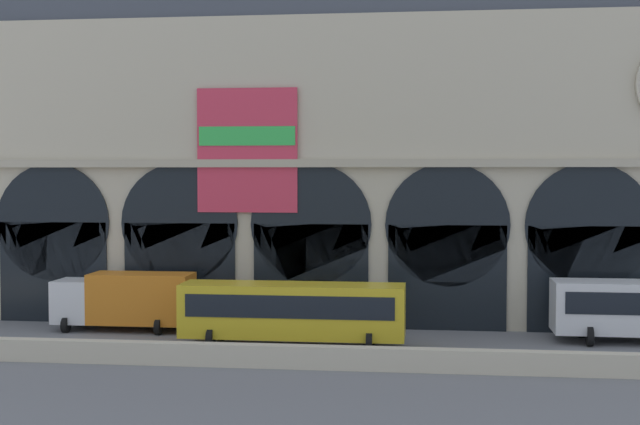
% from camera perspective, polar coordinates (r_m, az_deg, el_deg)
% --- Properties ---
extents(ground_plane, '(200.00, 200.00, 0.00)m').
position_cam_1_polar(ground_plane, '(43.84, -1.47, -8.63)').
color(ground_plane, slate).
extents(quay_parapet_wall, '(90.00, 0.70, 1.00)m').
position_cam_1_polar(quay_parapet_wall, '(38.76, -2.61, -9.38)').
color(quay_parapet_wall, beige).
rests_on(quay_parapet_wall, ground).
extents(station_building, '(46.18, 5.32, 22.17)m').
position_cam_1_polar(station_building, '(50.43, -0.20, 5.11)').
color(station_building, beige).
rests_on(station_building, ground).
extents(box_truck_midwest, '(7.50, 2.91, 3.12)m').
position_cam_1_polar(box_truck_midwest, '(48.54, -12.59, -5.56)').
color(box_truck_midwest, white).
rests_on(box_truck_midwest, ground).
extents(bus_center, '(11.00, 3.25, 3.10)m').
position_cam_1_polar(bus_center, '(43.03, -1.81, -6.44)').
color(bus_center, gold).
rests_on(bus_center, ground).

